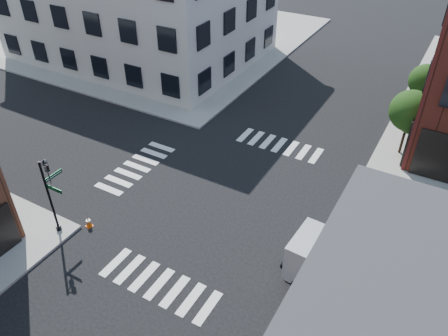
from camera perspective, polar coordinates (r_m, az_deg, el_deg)
ground at (r=25.68m, az=0.90°, el=-4.36°), size 120.00×120.00×0.00m
sidewalk_nw at (r=51.54m, az=-8.64°, el=16.79°), size 30.00×30.00×0.15m
tree_near at (r=30.39m, az=23.25°, el=6.59°), size 2.69×2.69×4.49m
tree_far at (r=35.97m, az=24.87°, el=10.09°), size 2.43×2.43×4.07m
signal_pole at (r=23.64m, az=-21.74°, el=-2.61°), size 1.29×1.24×4.60m
box_truck at (r=20.19m, az=20.18°, el=-13.70°), size 8.26×2.95×3.68m
traffic_cone at (r=25.00m, az=-17.28°, el=-6.76°), size 0.42×0.42×0.63m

